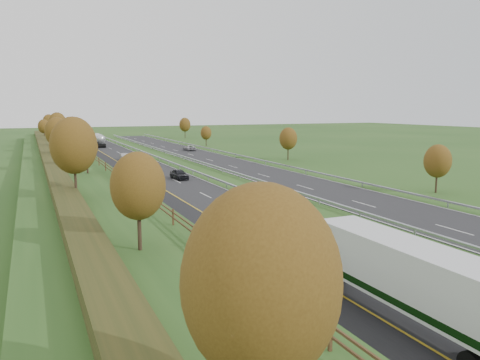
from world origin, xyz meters
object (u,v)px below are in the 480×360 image
object	(u,v)px
box_lorry	(400,276)
car_dark_near	(179,174)
road_tanker	(99,140)
car_small_far	(90,140)
car_silver_mid	(124,157)
car_oncoming	(189,148)

from	to	relation	value
box_lorry	car_dark_near	bearing A→B (deg)	85.64
road_tanker	car_small_far	size ratio (longest dim) A/B	2.30
car_silver_mid	car_oncoming	bearing A→B (deg)	40.60
car_small_far	car_oncoming	size ratio (longest dim) A/B	1.02
box_lorry	road_tanker	distance (m)	115.61
car_small_far	road_tanker	bearing A→B (deg)	-84.56
road_tanker	car_silver_mid	bearing A→B (deg)	-89.94
car_silver_mid	car_oncoming	size ratio (longest dim) A/B	0.86
box_lorry	car_dark_near	distance (m)	49.39
box_lorry	road_tanker	xyz separation A→B (m)	(1.11, 115.60, -0.47)
box_lorry	car_small_far	bearing A→B (deg)	89.71
road_tanker	car_small_far	bearing A→B (deg)	91.46
road_tanker	car_dark_near	distance (m)	66.44
car_silver_mid	box_lorry	bearing A→B (deg)	-89.56
car_dark_near	car_silver_mid	distance (m)	29.20
car_oncoming	box_lorry	bearing A→B (deg)	79.06
box_lorry	car_oncoming	bearing A→B (deg)	78.06
road_tanker	car_small_far	xyz separation A→B (m)	(-0.44, 17.28, -1.12)
car_oncoming	car_small_far	bearing A→B (deg)	-63.03
road_tanker	car_silver_mid	size ratio (longest dim) A/B	2.74
car_dark_near	car_small_far	world-z (taller)	car_dark_near
car_dark_near	car_oncoming	xyz separation A→B (m)	(16.04, 44.37, -0.07)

